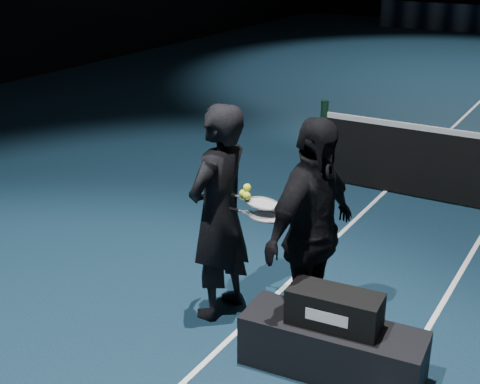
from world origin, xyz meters
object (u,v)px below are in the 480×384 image
Objects in this scene: player_a at (219,213)px; racket_bag at (335,308)px; tennis_balls at (246,193)px; racket_lower at (266,217)px; player_b at (311,235)px; racket_upper at (263,204)px; player_bench at (332,348)px.

racket_bag is at bearing 80.78° from player_a.
tennis_balls is at bearing 96.96° from player_a.
player_b is at bearing 0.00° from racket_lower.
player_a is 2.78× the size of racket_upper.
racket_upper is 0.17m from tennis_balls.
player_b reaches higher than tennis_balls.
player_b is at bearing 95.83° from player_a.
racket_bag is 0.94m from racket_lower.
racket_lower is (-0.76, 0.32, 0.46)m from racket_bag.
racket_upper is at bearing 94.40° from player_b.
player_a is 0.43m from racket_upper.
player_b is (0.85, 0.01, 0.00)m from player_a.
racket_upper is (0.40, 0.04, 0.16)m from player_a.
racket_bag is 0.37× the size of player_a.
tennis_balls is at bearing -170.43° from racket_upper.
racket_upper is 5.67× the size of tennis_balls.
racket_bag is 1.18m from tennis_balls.
player_bench is 1.45m from player_a.
tennis_balls is at bearing 156.79° from racket_bag.
player_a is 15.78× the size of tennis_balls.
tennis_balls reaches higher than racket_lower.
player_a reaches higher than tennis_balls.
player_b is at bearing 0.02° from tennis_balls.
player_bench is 1.15m from racket_lower.
player_b reaches higher than player_bench.
racket_upper is (-0.81, 0.36, 0.90)m from player_bench.
racket_lower is at bearing 99.48° from player_b.
racket_upper is (-0.81, 0.36, 0.55)m from racket_bag.
racket_upper reaches higher than player_bench.
racket_bag is at bearing 85.40° from player_bench.
player_a is at bearing -178.38° from tennis_balls.
player_a is 0.85m from player_b.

